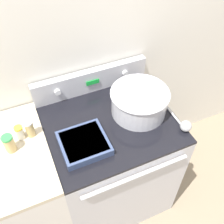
# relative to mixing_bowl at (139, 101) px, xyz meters

# --- Properties ---
(kitchen_wall) EXTENTS (8.00, 0.05, 2.50)m
(kitchen_wall) POSITION_rel_mixing_bowl_xyz_m (-0.20, 0.37, 0.24)
(kitchen_wall) COLOR silver
(kitchen_wall) RESTS_ON ground_plane
(stove_range) EXTENTS (0.80, 0.72, 0.92)m
(stove_range) POSITION_rel_mixing_bowl_xyz_m (-0.20, -0.01, -0.55)
(stove_range) COLOR #BCBCC1
(stove_range) RESTS_ON ground_plane
(control_panel) EXTENTS (0.80, 0.07, 0.16)m
(control_panel) POSITION_rel_mixing_bowl_xyz_m (-0.20, 0.31, -0.01)
(control_panel) COLOR #BCBCC1
(control_panel) RESTS_ON stove_range
(side_counter) EXTENTS (0.62, 0.69, 0.93)m
(side_counter) POSITION_rel_mixing_bowl_xyz_m (-0.91, -0.01, -0.54)
(side_counter) COLOR silver
(side_counter) RESTS_ON ground_plane
(mixing_bowl) EXTENTS (0.36, 0.36, 0.16)m
(mixing_bowl) POSITION_rel_mixing_bowl_xyz_m (0.00, 0.00, 0.00)
(mixing_bowl) COLOR silver
(mixing_bowl) RESTS_ON stove_range
(casserole_dish) EXTENTS (0.26, 0.25, 0.05)m
(casserole_dish) POSITION_rel_mixing_bowl_xyz_m (-0.41, -0.12, -0.06)
(casserole_dish) COLOR #38476B
(casserole_dish) RESTS_ON stove_range
(ladle) EXTENTS (0.07, 0.29, 0.07)m
(ladle) POSITION_rel_mixing_bowl_xyz_m (0.18, -0.23, -0.06)
(ladle) COLOR #B7B7B7
(ladle) RESTS_ON stove_range
(spice_jar_white_cap) EXTENTS (0.05, 0.05, 0.11)m
(spice_jar_white_cap) POSITION_rel_mixing_bowl_xyz_m (-0.66, 0.07, -0.02)
(spice_jar_white_cap) COLOR tan
(spice_jar_white_cap) RESTS_ON side_counter
(spice_jar_yellow_cap) EXTENTS (0.05, 0.05, 0.09)m
(spice_jar_yellow_cap) POSITION_rel_mixing_bowl_xyz_m (-0.72, 0.08, -0.03)
(spice_jar_yellow_cap) COLOR beige
(spice_jar_yellow_cap) RESTS_ON side_counter
(spice_jar_green_cap) EXTENTS (0.06, 0.06, 0.11)m
(spice_jar_green_cap) POSITION_rel_mixing_bowl_xyz_m (-0.79, 0.01, -0.02)
(spice_jar_green_cap) COLOR tan
(spice_jar_green_cap) RESTS_ON side_counter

